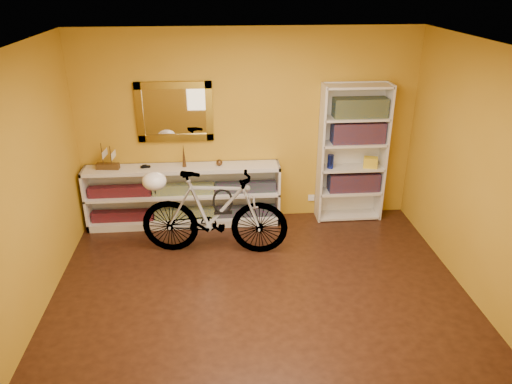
{
  "coord_description": "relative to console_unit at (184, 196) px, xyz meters",
  "views": [
    {
      "loc": [
        -0.41,
        -4.26,
        3.19
      ],
      "look_at": [
        0.0,
        0.7,
        0.95
      ],
      "focal_mm": 34.25,
      "sensor_mm": 36.0,
      "label": 1
    }
  ],
  "objects": [
    {
      "name": "cd_row_upper",
      "position": [
        -0.0,
        -0.02,
        0.11
      ],
      "size": [
        2.5,
        0.13,
        0.14
      ],
      "primitive_type": "cube",
      "color": "navy",
      "rests_on": "console_unit"
    },
    {
      "name": "cd_row_lower",
      "position": [
        -0.0,
        -0.02,
        -0.26
      ],
      "size": [
        2.5,
        0.13,
        0.14
      ],
      "primitive_type": "cube",
      "color": "black",
      "rests_on": "console_unit"
    },
    {
      "name": "book_row_a",
      "position": [
        2.35,
        0.03,
        0.12
      ],
      "size": [
        0.7,
        0.22,
        0.26
      ],
      "primitive_type": "cube",
      "color": "maroon",
      "rests_on": "bookcase"
    },
    {
      "name": "back_wall",
      "position": [
        0.89,
        0.19,
        0.88
      ],
      "size": [
        4.5,
        0.01,
        2.6
      ],
      "primitive_type": "cube",
      "color": "#BA871B",
      "rests_on": "ground"
    },
    {
      "name": "travel_mug",
      "position": [
        2.0,
        0.01,
        0.43
      ],
      "size": [
        0.08,
        0.08,
        0.19
      ],
      "primitive_type": "cylinder",
      "color": "navy",
      "rests_on": "bookcase"
    },
    {
      "name": "book_row_c",
      "position": [
        2.35,
        0.03,
        1.16
      ],
      "size": [
        0.7,
        0.22,
        0.25
      ],
      "primitive_type": "cube",
      "color": "#163850",
      "rests_on": "bookcase"
    },
    {
      "name": "gilt_mirror",
      "position": [
        -0.06,
        0.15,
        1.12
      ],
      "size": [
        0.98,
        0.06,
        0.78
      ],
      "primitive_type": "cube",
      "color": "#826217",
      "rests_on": "back_wall"
    },
    {
      "name": "toy_car",
      "position": [
        -0.47,
        0.0,
        0.43
      ],
      "size": [
        0.0,
        0.0,
        0.0
      ],
      "primitive_type": "imported",
      "rotation": [
        0.0,
        0.0,
        1.77
      ],
      "color": "black",
      "rests_on": "console_unit"
    },
    {
      "name": "decorative_orb",
      "position": [
        0.5,
        0.0,
        0.47
      ],
      "size": [
        0.08,
        0.08,
        0.08
      ],
      "primitive_type": "sphere",
      "color": "#4E331A",
      "rests_on": "console_unit"
    },
    {
      "name": "console_unit",
      "position": [
        0.0,
        0.0,
        0.0
      ],
      "size": [
        2.6,
        0.35,
        0.85
      ],
      "primitive_type": null,
      "color": "silver",
      "rests_on": "floor"
    },
    {
      "name": "ceiling",
      "position": [
        0.89,
        -1.81,
        2.18
      ],
      "size": [
        4.5,
        4.0,
        0.01
      ],
      "primitive_type": "cube",
      "color": "silver",
      "rests_on": "ground"
    },
    {
      "name": "right_wall",
      "position": [
        3.15,
        -1.81,
        0.88
      ],
      "size": [
        0.01,
        4.0,
        2.6
      ],
      "primitive_type": "cube",
      "color": "#BA871B",
      "rests_on": "ground"
    },
    {
      "name": "bookcase",
      "position": [
        2.3,
        0.03,
        0.52
      ],
      "size": [
        0.9,
        0.3,
        1.9
      ],
      "primitive_type": null,
      "color": "silver",
      "rests_on": "floor"
    },
    {
      "name": "helmet",
      "position": [
        -0.28,
        -0.69,
        0.52
      ],
      "size": [
        0.29,
        0.28,
        0.22
      ],
      "primitive_type": "ellipsoid",
      "color": "white",
      "rests_on": "bicycle"
    },
    {
      "name": "bicycle",
      "position": [
        0.41,
        -0.78,
        0.11
      ],
      "size": [
        0.69,
        1.87,
        1.07
      ],
      "primitive_type": "imported",
      "rotation": [
        0.0,
        0.0,
        1.45
      ],
      "color": "silver",
      "rests_on": "floor"
    },
    {
      "name": "bronze_ornament",
      "position": [
        0.03,
        0.0,
        0.58
      ],
      "size": [
        0.05,
        0.05,
        0.31
      ],
      "primitive_type": "cone",
      "color": "#4E331A",
      "rests_on": "console_unit"
    },
    {
      "name": "book_row_b",
      "position": [
        2.35,
        0.03,
        0.83
      ],
      "size": [
        0.7,
        0.22,
        0.28
      ],
      "primitive_type": "cube",
      "color": "maroon",
      "rests_on": "bookcase"
    },
    {
      "name": "yellow_bag",
      "position": [
        2.55,
        -0.01,
        0.41
      ],
      "size": [
        0.21,
        0.17,
        0.14
      ],
      "primitive_type": "cube",
      "rotation": [
        0.0,
        0.0,
        -0.29
      ],
      "color": "yellow",
      "rests_on": "bookcase"
    },
    {
      "name": "red_tin",
      "position": [
        2.1,
        0.06,
        1.13
      ],
      "size": [
        0.17,
        0.17,
        0.18
      ],
      "primitive_type": "cube",
      "rotation": [
        0.0,
        0.0,
        -0.29
      ],
      "color": "maroon",
      "rests_on": "bookcase"
    },
    {
      "name": "floor",
      "position": [
        0.89,
        -1.81,
        -0.43
      ],
      "size": [
        4.5,
        4.0,
        0.01
      ],
      "primitive_type": "cube",
      "color": "black",
      "rests_on": "ground"
    },
    {
      "name": "model_ship",
      "position": [
        -0.96,
        0.0,
        0.6
      ],
      "size": [
        0.31,
        0.14,
        0.35
      ],
      "primitive_type": null,
      "rotation": [
        0.0,
        0.0,
        -0.11
      ],
      "color": "#3C2710",
      "rests_on": "console_unit"
    },
    {
      "name": "wall_socket",
      "position": [
        1.79,
        0.17,
        -0.17
      ],
      "size": [
        0.09,
        0.02,
        0.09
      ],
      "primitive_type": "cube",
      "color": "silver",
      "rests_on": "back_wall"
    },
    {
      "name": "left_wall",
      "position": [
        -1.36,
        -1.81,
        0.88
      ],
      "size": [
        0.01,
        4.0,
        2.6
      ],
      "primitive_type": "cube",
      "color": "#BA871B",
      "rests_on": "ground"
    },
    {
      "name": "u_lock",
      "position": [
        0.52,
        -0.79,
        0.27
      ],
      "size": [
        0.24,
        0.03,
        0.24
      ],
      "primitive_type": "torus",
      "rotation": [
        1.57,
        0.0,
        0.0
      ],
      "color": "black",
      "rests_on": "bicycle"
    }
  ]
}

